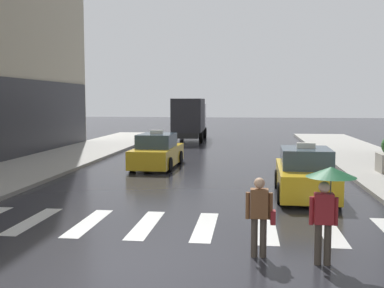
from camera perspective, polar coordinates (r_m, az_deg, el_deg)
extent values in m
plane|color=#26262B|center=(9.27, -5.09, -14.89)|extent=(160.00, 160.00, 0.00)
cube|color=silver|center=(13.23, -19.02, -8.93)|extent=(0.50, 2.80, 0.01)
cube|color=silver|center=(12.64, -12.63, -9.43)|extent=(0.50, 2.80, 0.01)
cube|color=silver|center=(12.22, -5.70, -9.84)|extent=(0.50, 2.80, 0.01)
cube|color=silver|center=(11.98, 1.63, -10.12)|extent=(0.50, 2.80, 0.01)
cube|color=silver|center=(11.95, 9.14, -10.24)|extent=(0.50, 2.80, 0.01)
cube|color=silver|center=(12.11, 16.58, -10.19)|extent=(0.50, 2.80, 0.01)
cube|color=gold|center=(16.12, 13.74, -4.22)|extent=(1.92, 4.55, 0.84)
cube|color=#384C5B|center=(15.92, 13.83, -1.65)|extent=(1.66, 2.14, 0.64)
cube|color=silver|center=(15.87, 13.86, -0.19)|extent=(0.61, 0.26, 0.18)
cylinder|color=black|center=(17.43, 10.52, -4.21)|extent=(0.24, 0.67, 0.66)
cylinder|color=black|center=(17.58, 16.11, -4.25)|extent=(0.24, 0.67, 0.66)
cylinder|color=black|center=(14.78, 10.87, -5.94)|extent=(0.24, 0.67, 0.66)
cylinder|color=black|center=(14.95, 17.47, -5.97)|extent=(0.24, 0.67, 0.66)
cube|color=#F2EAB2|center=(18.31, 11.14, -2.90)|extent=(0.20, 0.05, 0.14)
cube|color=#F2EAB2|center=(18.41, 15.06, -2.94)|extent=(0.20, 0.05, 0.14)
cube|color=gold|center=(22.33, -4.30, -1.44)|extent=(1.94, 4.55, 0.84)
cube|color=#384C5B|center=(22.16, -4.37, 0.43)|extent=(1.66, 2.15, 0.64)
cube|color=silver|center=(22.13, -4.38, 1.49)|extent=(0.61, 0.26, 0.18)
cylinder|color=black|center=(23.86, -5.57, -1.57)|extent=(0.24, 0.67, 0.66)
cylinder|color=black|center=(23.50, -1.52, -1.66)|extent=(0.24, 0.67, 0.66)
cylinder|color=black|center=(21.28, -7.36, -2.44)|extent=(0.24, 0.67, 0.66)
cylinder|color=black|center=(20.87, -2.85, -2.55)|extent=(0.24, 0.67, 0.66)
cube|color=#F2EAB2|center=(24.66, -4.54, -0.70)|extent=(0.20, 0.05, 0.14)
cube|color=#F2EAB2|center=(24.41, -1.66, -0.75)|extent=(0.20, 0.05, 0.14)
cube|color=#2D2D2D|center=(36.77, -0.28, 1.39)|extent=(2.01, 6.65, 0.40)
cube|color=silver|center=(39.99, 0.17, 3.51)|extent=(2.16, 1.86, 2.10)
cube|color=#384C5B|center=(40.89, 0.29, 4.06)|extent=(1.89, 0.10, 0.95)
cube|color=#2D2D33|center=(35.80, -0.41, 3.61)|extent=(2.35, 4.87, 2.50)
cylinder|color=black|center=(39.96, -1.28, 1.42)|extent=(0.31, 0.91, 0.90)
cylinder|color=black|center=(39.79, 1.58, 1.40)|extent=(0.31, 0.91, 0.90)
cylinder|color=black|center=(35.47, -2.11, 0.92)|extent=(0.31, 0.91, 0.90)
cylinder|color=black|center=(35.27, 1.12, 0.89)|extent=(0.31, 0.91, 0.90)
cylinder|color=#473D33|center=(9.57, 15.27, -11.81)|extent=(0.14, 0.14, 0.82)
cylinder|color=#473D33|center=(9.60, 16.35, -11.78)|extent=(0.14, 0.14, 0.82)
cube|color=maroon|center=(9.40, 15.92, -7.66)|extent=(0.36, 0.24, 0.60)
sphere|color=beige|center=(9.32, 15.99, -5.14)|extent=(0.22, 0.22, 0.22)
cylinder|color=maroon|center=(9.38, 14.52, -7.96)|extent=(0.09, 0.09, 0.55)
cylinder|color=maroon|center=(9.45, 17.31, -7.94)|extent=(0.09, 0.09, 0.55)
cylinder|color=#4C4C4C|center=(9.36, 16.70, -5.86)|extent=(0.02, 0.02, 1.00)
cone|color=#19512D|center=(9.29, 16.77, -3.31)|extent=(0.96, 0.96, 0.20)
cylinder|color=#473D33|center=(9.76, 7.68, -11.33)|extent=(0.14, 0.14, 0.82)
cylinder|color=#473D33|center=(9.76, 8.76, -11.33)|extent=(0.14, 0.14, 0.82)
cube|color=brown|center=(9.58, 8.28, -7.26)|extent=(0.36, 0.24, 0.60)
sphere|color=tan|center=(9.50, 8.31, -4.79)|extent=(0.22, 0.22, 0.22)
cylinder|color=brown|center=(9.59, 6.89, -7.54)|extent=(0.09, 0.09, 0.55)
cylinder|color=brown|center=(9.60, 9.66, -7.56)|extent=(0.09, 0.09, 0.55)
cube|color=maroon|center=(9.66, 9.94, -8.89)|extent=(0.10, 0.20, 0.28)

